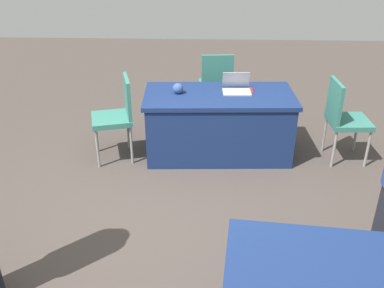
% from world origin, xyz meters
% --- Properties ---
extents(ground_plane, '(14.40, 14.40, 0.00)m').
position_xyz_m(ground_plane, '(0.00, 0.00, 0.00)').
color(ground_plane, '#4C423D').
extents(table_foreground, '(1.75, 0.92, 0.75)m').
position_xyz_m(table_foreground, '(-0.42, -1.55, 0.38)').
color(table_foreground, navy).
rests_on(table_foreground, ground).
extents(chair_near_front, '(0.48, 0.48, 0.98)m').
position_xyz_m(chair_near_front, '(-0.40, -2.49, 0.57)').
color(chair_near_front, '#9E9993').
rests_on(chair_near_front, ground).
extents(chair_tucked_left, '(0.46, 0.46, 0.96)m').
position_xyz_m(chair_tucked_left, '(-1.83, -1.45, 0.55)').
color(chair_tucked_left, '#9E9993').
rests_on(chair_tucked_left, ground).
extents(chair_back_row, '(0.54, 0.54, 0.97)m').
position_xyz_m(chair_back_row, '(0.74, -1.40, 0.57)').
color(chair_back_row, '#9E9993').
rests_on(chair_back_row, ground).
extents(laptop_silver, '(0.33, 0.30, 0.21)m').
position_xyz_m(laptop_silver, '(-0.62, -1.64, 0.79)').
color(laptop_silver, silver).
rests_on(laptop_silver, table_foreground).
extents(yarn_ball, '(0.12, 0.12, 0.12)m').
position_xyz_m(yarn_ball, '(0.05, -1.55, 0.81)').
color(yarn_ball, '#3F5999').
rests_on(yarn_ball, table_foreground).
extents(scissors_red, '(0.04, 0.18, 0.01)m').
position_xyz_m(scissors_red, '(-0.79, -1.67, 0.76)').
color(scissors_red, red).
rests_on(scissors_red, table_foreground).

